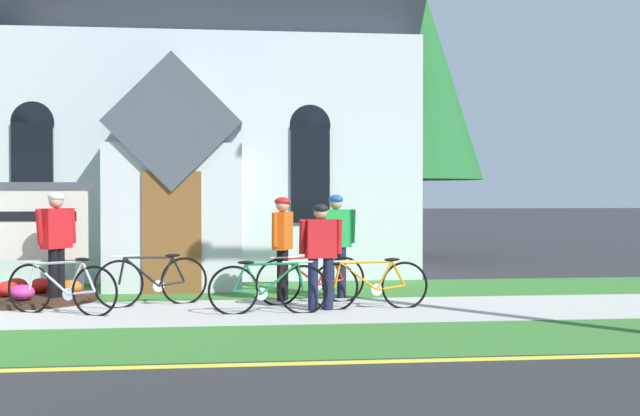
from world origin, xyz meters
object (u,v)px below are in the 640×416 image
roadside_conifer (407,58)px  cyclist_in_red_jersey (56,238)px  church_sign (33,224)px  cyclist_in_white_jersey (321,249)px  bicycle_yellow (268,288)px  bicycle_red (62,288)px  cyclist_in_green_jersey (283,240)px  cyclist_in_orange_jersey (336,238)px  bicycle_silver (153,281)px  bicycle_orange (370,284)px  bicycle_blue (312,279)px

roadside_conifer → cyclist_in_red_jersey: bearing=-133.5°
church_sign → cyclist_in_white_jersey: 4.91m
church_sign → cyclist_in_white_jersey: size_ratio=1.21×
cyclist_in_white_jersey → cyclist_in_red_jersey: cyclist_in_red_jersey is taller
bicycle_yellow → cyclist_in_red_jersey: (-3.24, 1.47, 0.66)m
cyclist_in_white_jersey → cyclist_in_red_jersey: 4.21m
bicycle_red → roadside_conifer: bearing=51.9°
cyclist_in_green_jersey → bicycle_red: bearing=-161.4°
church_sign → bicycle_red: bearing=-65.7°
cyclist_in_orange_jersey → cyclist_in_red_jersey: size_ratio=0.98×
bicycle_silver → bicycle_orange: bearing=-12.4°
bicycle_red → roadside_conifer: roadside_conifer is taller
bicycle_silver → bicycle_blue: size_ratio=0.94×
bicycle_yellow → cyclist_in_green_jersey: 1.52m
bicycle_silver → bicycle_red: size_ratio=0.99×
bicycle_red → cyclist_in_red_jersey: bearing=105.4°
bicycle_red → cyclist_in_orange_jersey: size_ratio=0.98×
bicycle_yellow → cyclist_in_white_jersey: (0.79, 0.25, 0.53)m
cyclist_in_red_jersey → cyclist_in_orange_jersey: bearing=0.8°
bicycle_orange → cyclist_in_orange_jersey: bearing=106.1°
church_sign → bicycle_blue: 4.68m
bicycle_blue → cyclist_in_white_jersey: 0.93m
bicycle_silver → cyclist_in_white_jersey: bearing=-17.1°
bicycle_silver → bicycle_blue: bearing=0.0°
cyclist_in_green_jersey → roadside_conifer: bearing=64.3°
bicycle_red → roadside_conifer: 12.30m
bicycle_silver → cyclist_in_green_jersey: bearing=9.8°
bicycle_yellow → cyclist_in_white_jersey: 0.98m
bicycle_silver → cyclist_in_green_jersey: size_ratio=0.99×
cyclist_in_orange_jersey → roadside_conifer: bearing=69.4°
church_sign → bicycle_orange: (5.28, -1.83, -0.84)m
church_sign → cyclist_in_orange_jersey: size_ratio=1.12×
bicycle_orange → cyclist_in_white_jersey: size_ratio=1.14×
cyclist_in_green_jersey → bicycle_silver: bearing=-170.2°
bicycle_red → roadside_conifer: size_ratio=0.20×
bicycle_orange → cyclist_in_white_jersey: cyclist_in_white_jersey is taller
cyclist_in_green_jersey → cyclist_in_white_jersey: (0.49, -1.12, -0.07)m
cyclist_in_white_jersey → bicycle_orange: bearing=4.1°
cyclist_in_red_jersey → bicycle_blue: bearing=-6.6°
cyclist_in_green_jersey → bicycle_orange: bearing=-40.6°
cyclist_in_red_jersey → bicycle_red: bearing=-74.6°
bicycle_blue → roadside_conifer: roadside_conifer is taller
cyclist_in_white_jersey → cyclist_in_red_jersey: bearing=163.0°
bicycle_yellow → bicycle_red: (-2.91, 0.28, 0.01)m
cyclist_in_white_jersey → roadside_conifer: size_ratio=0.19×
bicycle_yellow → bicycle_orange: size_ratio=0.96×
bicycle_blue → cyclist_in_green_jersey: (-0.43, 0.35, 0.59)m
church_sign → bicycle_orange: size_ratio=1.07×
bicycle_silver → roadside_conifer: 11.11m
bicycle_blue → cyclist_in_orange_jersey: (0.45, 0.52, 0.62)m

